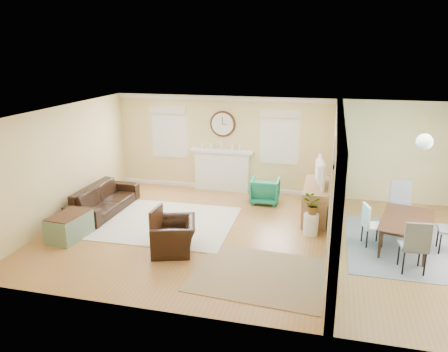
# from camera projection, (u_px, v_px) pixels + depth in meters

# --- Properties ---
(floor) EXTENTS (9.00, 9.00, 0.00)m
(floor) POSITION_uv_depth(u_px,v_px,m) (257.00, 237.00, 9.17)
(floor) COLOR #9B6636
(floor) RESTS_ON ground
(wall_back) EXTENTS (9.00, 0.02, 2.60)m
(wall_back) POSITION_uv_depth(u_px,v_px,m) (278.00, 147.00, 11.60)
(wall_back) COLOR #EAD388
(wall_back) RESTS_ON ground
(wall_front) EXTENTS (9.00, 0.02, 2.60)m
(wall_front) POSITION_uv_depth(u_px,v_px,m) (222.00, 239.00, 6.01)
(wall_front) COLOR #EAD388
(wall_front) RESTS_ON ground
(wall_left) EXTENTS (0.02, 6.00, 2.60)m
(wall_left) POSITION_uv_depth(u_px,v_px,m) (62.00, 164.00, 9.85)
(wall_left) COLOR #EAD388
(wall_left) RESTS_ON ground
(ceiling) EXTENTS (9.00, 6.00, 0.02)m
(ceiling) POSITION_uv_depth(u_px,v_px,m) (260.00, 114.00, 8.44)
(ceiling) COLOR white
(ceiling) RESTS_ON wall_back
(partition) EXTENTS (0.17, 6.00, 2.60)m
(partition) POSITION_uv_depth(u_px,v_px,m) (336.00, 177.00, 8.70)
(partition) COLOR #EAD388
(partition) RESTS_ON ground
(fireplace) EXTENTS (1.70, 0.30, 1.17)m
(fireplace) POSITION_uv_depth(u_px,v_px,m) (222.00, 169.00, 12.03)
(fireplace) COLOR white
(fireplace) RESTS_ON ground
(wall_clock) EXTENTS (0.70, 0.07, 0.70)m
(wall_clock) POSITION_uv_depth(u_px,v_px,m) (223.00, 124.00, 11.76)
(wall_clock) COLOR #43200F
(wall_clock) RESTS_ON wall_back
(window_left) EXTENTS (1.05, 0.13, 1.42)m
(window_left) POSITION_uv_depth(u_px,v_px,m) (169.00, 129.00, 12.16)
(window_left) COLOR white
(window_left) RESTS_ON wall_back
(window_right) EXTENTS (1.05, 0.13, 1.42)m
(window_right) POSITION_uv_depth(u_px,v_px,m) (280.00, 134.00, 11.44)
(window_right) COLOR white
(window_right) RESTS_ON wall_back
(pendant) EXTENTS (0.30, 0.30, 0.55)m
(pendant) POSITION_uv_depth(u_px,v_px,m) (424.00, 142.00, 7.85)
(pendant) COLOR gold
(pendant) RESTS_ON ceiling
(rug_cream) EXTENTS (3.00, 2.61, 0.02)m
(rug_cream) POSITION_uv_depth(u_px,v_px,m) (168.00, 222.00, 9.92)
(rug_cream) COLOR beige
(rug_cream) RESTS_ON floor
(rug_jute) EXTENTS (2.44, 2.05, 0.01)m
(rug_jute) POSITION_uv_depth(u_px,v_px,m) (260.00, 275.00, 7.65)
(rug_jute) COLOR #A1805E
(rug_jute) RESTS_ON floor
(rug_grey) EXTENTS (2.29, 2.86, 0.01)m
(rug_grey) POSITION_uv_depth(u_px,v_px,m) (406.00, 247.00, 8.73)
(rug_grey) COLOR slate
(rug_grey) RESTS_ON floor
(sofa) EXTENTS (0.88, 2.19, 0.64)m
(sofa) POSITION_uv_depth(u_px,v_px,m) (104.00, 199.00, 10.53)
(sofa) COLOR black
(sofa) RESTS_ON floor
(eames_chair) EXTENTS (1.10, 1.18, 0.63)m
(eames_chair) POSITION_uv_depth(u_px,v_px,m) (174.00, 236.00, 8.49)
(eames_chair) COLOR black
(eames_chair) RESTS_ON floor
(green_chair) EXTENTS (0.71, 0.73, 0.65)m
(green_chair) POSITION_uv_depth(u_px,v_px,m) (265.00, 190.00, 11.13)
(green_chair) COLOR #1F795C
(green_chair) RESTS_ON floor
(trunk) EXTENTS (0.65, 0.97, 0.53)m
(trunk) POSITION_uv_depth(u_px,v_px,m) (69.00, 226.00, 9.06)
(trunk) COLOR gray
(trunk) RESTS_ON floor
(credenza) EXTENTS (0.55, 1.63, 0.80)m
(credenza) POSITION_uv_depth(u_px,v_px,m) (315.00, 201.00, 10.14)
(credenza) COLOR #A67753
(credenza) RESTS_ON floor
(tv) EXTENTS (0.27, 1.07, 0.61)m
(tv) POSITION_uv_depth(u_px,v_px,m) (317.00, 172.00, 9.95)
(tv) COLOR black
(tv) RESTS_ON credenza
(garden_stool) EXTENTS (0.32, 0.32, 0.47)m
(garden_stool) POSITION_uv_depth(u_px,v_px,m) (311.00, 224.00, 9.24)
(garden_stool) COLOR white
(garden_stool) RESTS_ON floor
(potted_plant) EXTENTS (0.38, 0.33, 0.41)m
(potted_plant) POSITION_uv_depth(u_px,v_px,m) (312.00, 205.00, 9.12)
(potted_plant) COLOR #337F33
(potted_plant) RESTS_ON garden_stool
(dining_table) EXTENTS (1.29, 1.85, 0.59)m
(dining_table) POSITION_uv_depth(u_px,v_px,m) (408.00, 233.00, 8.65)
(dining_table) COLOR #43200F
(dining_table) RESTS_ON floor
(dining_chair_n) EXTENTS (0.52, 0.52, 1.01)m
(dining_chair_n) POSITION_uv_depth(u_px,v_px,m) (402.00, 201.00, 9.60)
(dining_chair_n) COLOR slate
(dining_chair_n) RESTS_ON floor
(dining_chair_s) EXTENTS (0.48, 0.48, 0.99)m
(dining_chair_s) POSITION_uv_depth(u_px,v_px,m) (414.00, 241.00, 7.64)
(dining_chair_s) COLOR slate
(dining_chair_s) RESTS_ON floor
(dining_chair_w) EXTENTS (0.46, 0.46, 0.86)m
(dining_chair_w) POSITION_uv_depth(u_px,v_px,m) (373.00, 222.00, 8.68)
(dining_chair_w) COLOR white
(dining_chair_w) RESTS_ON floor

